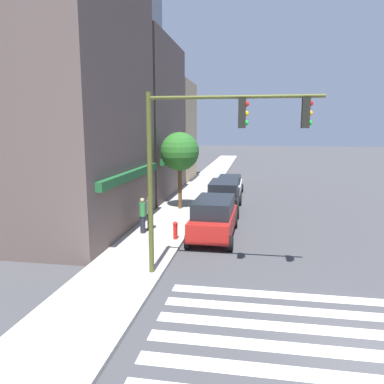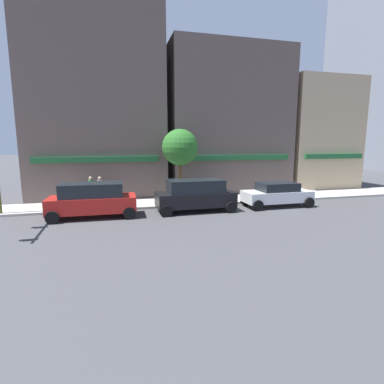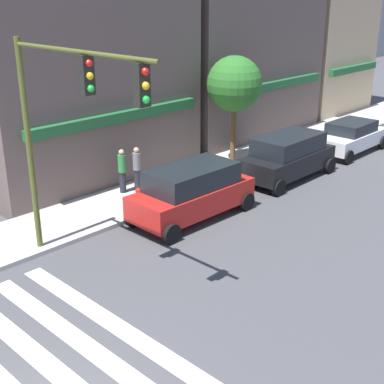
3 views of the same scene
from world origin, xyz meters
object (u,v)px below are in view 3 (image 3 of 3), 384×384
at_px(traffic_signal, 65,111).
at_px(sedan_white, 351,136).
at_px(fire_hydrant, 139,198).
at_px(pedestrian_green_top, 122,170).
at_px(street_tree, 234,84).
at_px(suv_black, 288,156).
at_px(pedestrian_grey_coat, 137,168).
at_px(suv_red, 192,191).

height_order(traffic_signal, sedan_white, traffic_signal).
bearing_deg(fire_hydrant, pedestrian_green_top, 68.21).
xyz_separation_m(traffic_signal, street_tree, (10.74, 3.18, -0.96)).
bearing_deg(suv_black, pedestrian_grey_coat, 149.02).
height_order(traffic_signal, suv_red, traffic_signal).
relative_size(suv_red, sedan_white, 1.07).
distance_m(pedestrian_grey_coat, street_tree, 6.00).
xyz_separation_m(suv_red, suv_black, (5.92, 0.00, 0.00)).
height_order(traffic_signal, suv_black, traffic_signal).
relative_size(suv_red, street_tree, 0.97).
bearing_deg(suv_red, pedestrian_grey_coat, 86.33).
bearing_deg(sedan_white, pedestrian_grey_coat, 163.16).
relative_size(suv_black, pedestrian_grey_coat, 2.67).
distance_m(suv_red, pedestrian_grey_coat, 3.32).
bearing_deg(pedestrian_grey_coat, pedestrian_green_top, -136.81).
relative_size(suv_black, sedan_white, 1.07).
bearing_deg(fire_hydrant, suv_red, -58.89).
relative_size(sedan_white, pedestrian_grey_coat, 2.49).
bearing_deg(fire_hydrant, traffic_signal, -153.14).
height_order(suv_red, sedan_white, suv_red).
xyz_separation_m(traffic_signal, pedestrian_grey_coat, (5.42, 3.69, -3.68)).
height_order(fire_hydrant, street_tree, street_tree).
relative_size(sedan_white, street_tree, 0.90).
bearing_deg(fire_hydrant, street_tree, 9.42).
bearing_deg(traffic_signal, sedan_white, 1.32).
height_order(traffic_signal, pedestrian_green_top, traffic_signal).
distance_m(traffic_signal, sedan_white, 17.01).
relative_size(traffic_signal, sedan_white, 1.48).
xyz_separation_m(pedestrian_grey_coat, street_tree, (5.32, -0.51, 2.72)).
relative_size(traffic_signal, pedestrian_grey_coat, 3.68).
bearing_deg(suv_black, fire_hydrant, 165.62).
bearing_deg(pedestrian_grey_coat, traffic_signal, -83.66).
xyz_separation_m(suv_red, fire_hydrant, (-1.03, 1.70, -0.42)).
distance_m(pedestrian_grey_coat, pedestrian_green_top, 0.62).
distance_m(suv_red, suv_black, 5.92).
relative_size(suv_black, pedestrian_green_top, 2.67).
distance_m(suv_black, pedestrian_green_top, 7.15).
distance_m(suv_red, street_tree, 6.85).
bearing_deg(suv_red, sedan_white, 1.17).
relative_size(suv_red, pedestrian_grey_coat, 2.68).
relative_size(pedestrian_grey_coat, pedestrian_green_top, 1.00).
distance_m(fire_hydrant, street_tree, 7.43).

